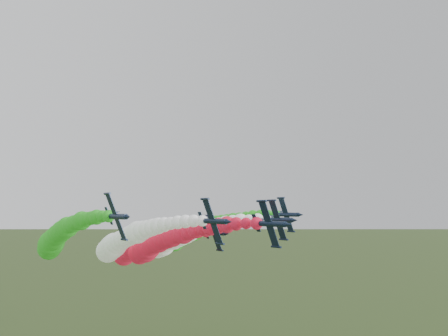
# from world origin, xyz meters

# --- Properties ---
(jet_lead) EXTENTS (11.61, 67.23, 16.86)m
(jet_lead) POSITION_xyz_m (8.77, 32.48, 37.17)
(jet_lead) COLOR #101B31
(jet_lead) RESTS_ON ground
(jet_inner_left) EXTENTS (11.74, 67.36, 16.99)m
(jet_inner_left) POSITION_xyz_m (2.61, 40.33, 37.41)
(jet_inner_left) COLOR #101B31
(jet_inner_left) RESTS_ON ground
(jet_inner_right) EXTENTS (11.67, 67.29, 16.91)m
(jet_inner_right) POSITION_xyz_m (18.94, 40.95, 37.49)
(jet_inner_right) COLOR #101B31
(jet_inner_right) RESTS_ON ground
(jet_outer_left) EXTENTS (11.55, 67.17, 16.80)m
(jet_outer_left) POSITION_xyz_m (-11.27, 47.65, 38.44)
(jet_outer_left) COLOR #101B31
(jet_outer_left) RESTS_ON ground
(jet_outer_right) EXTENTS (11.80, 67.42, 17.05)m
(jet_outer_right) POSITION_xyz_m (30.30, 49.46, 38.40)
(jet_outer_right) COLOR #101B31
(jet_outer_right) RESTS_ON ground
(jet_trail) EXTENTS (12.19, 67.82, 17.44)m
(jet_trail) POSITION_xyz_m (15.59, 57.53, 34.26)
(jet_trail) COLOR #101B31
(jet_trail) RESTS_ON ground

